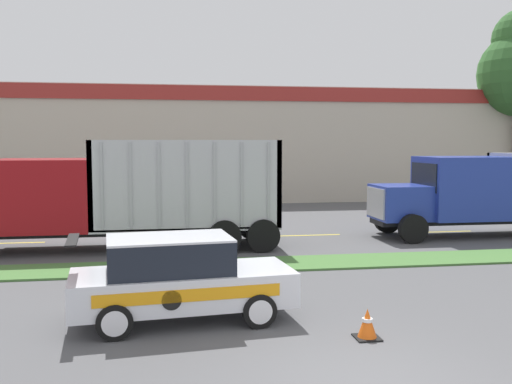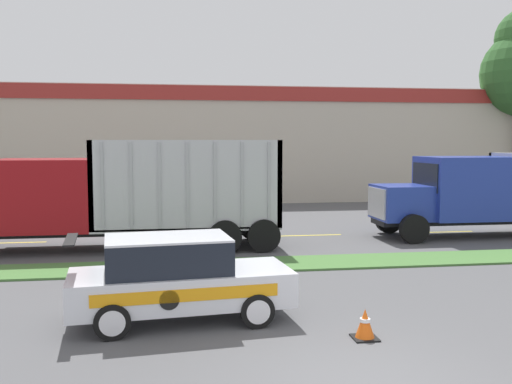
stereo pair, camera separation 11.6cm
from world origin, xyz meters
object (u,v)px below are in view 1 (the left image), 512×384
object	(u,v)px
dump_truck_mid	(490,195)
dump_truck_trail	(82,201)
traffic_cone	(367,324)
rally_car	(179,278)

from	to	relation	value
dump_truck_mid	dump_truck_trail	size ratio (longest dim) A/B	0.98
dump_truck_mid	traffic_cone	distance (m)	13.35
rally_car	traffic_cone	bearing A→B (deg)	-25.24
dump_truck_mid	rally_car	distance (m)	14.68
rally_car	traffic_cone	size ratio (longest dim) A/B	8.18
rally_car	traffic_cone	xyz separation A→B (m)	(3.32, -1.57, -0.60)
dump_truck_mid	rally_car	xyz separation A→B (m)	(-11.86, -8.62, -0.69)
dump_truck_trail	rally_car	world-z (taller)	dump_truck_trail
rally_car	dump_truck_trail	bearing A→B (deg)	110.31
rally_car	dump_truck_mid	bearing A→B (deg)	36.00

